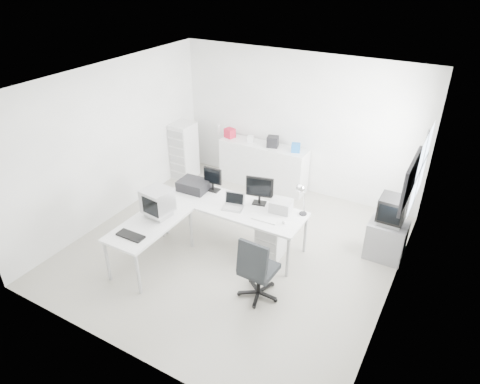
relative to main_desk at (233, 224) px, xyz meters
The scene contains 30 objects.
floor 0.42m from the main_desk, 56.76° to the right, with size 5.00×5.00×0.01m, color beige.
ceiling 2.43m from the main_desk, 56.76° to the right, with size 5.00×5.00×0.01m, color white.
back_wall 2.56m from the main_desk, 87.48° to the left, with size 5.00×0.02×2.80m, color white.
left_wall 2.61m from the main_desk, behind, with size 0.02×5.00×2.80m, color white.
right_wall 2.80m from the main_desk, ahead, with size 0.02×5.00×2.80m, color white.
window 3.04m from the main_desk, 21.98° to the left, with size 0.02×1.20×1.10m, color white, non-canonical shape.
wall_picture 2.99m from the main_desk, ahead, with size 0.04×0.90×0.60m, color black, non-canonical shape.
main_desk is the anchor object (origin of this frame).
side_desk 1.39m from the main_desk, 127.69° to the right, with size 0.70×1.40×0.75m, color silver, non-canonical shape.
drawer_pedestal 0.71m from the main_desk, ahead, with size 0.40×0.50×0.60m, color silver.
inkjet_printer 0.97m from the main_desk, behind, with size 0.50×0.39×0.18m, color black.
lcd_monitor_small 0.84m from the main_desk, 155.56° to the left, with size 0.33×0.19×0.42m, color black, non-canonical shape.
lcd_monitor_large 0.75m from the main_desk, 35.54° to the left, with size 0.45×0.18×0.47m, color black, non-canonical shape.
laptop 0.51m from the main_desk, 63.43° to the right, with size 0.37×0.38×0.24m, color #B7B7BA, non-canonical shape.
white_keyboard 0.77m from the main_desk, 12.99° to the right, with size 0.41×0.13×0.02m, color silver.
white_mouse 1.04m from the main_desk, ahead, with size 0.06×0.06×0.06m, color silver.
laser_printer 0.91m from the main_desk, 16.35° to the left, with size 0.33×0.28×0.19m, color #9E9E9E.
desk_lamp 1.28m from the main_desk, 15.26° to the left, with size 0.14×0.14×0.43m, color silver, non-canonical shape.
crt_monitor 1.34m from the main_desk, 135.00° to the right, with size 0.38×0.38×0.44m, color #B7B7BA, non-canonical shape.
black_keyboard 1.77m from the main_desk, 119.54° to the right, with size 0.43×0.17×0.03m, color black.
office_chair 1.35m from the main_desk, 44.01° to the right, with size 0.61×0.61×1.05m, color #242829, non-canonical shape.
tv_cabinet 2.49m from the main_desk, 20.91° to the left, with size 0.59×0.48×0.64m, color slate.
crt_tv 2.54m from the main_desk, 20.91° to the left, with size 0.50×0.48×0.45m, color black, non-canonical shape.
sideboard 2.14m from the main_desk, 103.55° to the left, with size 1.86×0.47×0.93m, color silver.
clutter_box_a 2.54m from the main_desk, 122.01° to the left, with size 0.19×0.17×0.19m, color red.
clutter_box_b 2.32m from the main_desk, 111.06° to the left, with size 0.13×0.11×0.13m, color silver.
clutter_box_c 2.21m from the main_desk, 98.25° to the left, with size 0.22×0.20×0.22m, color black.
clutter_box_d 2.19m from the main_desk, 84.57° to the left, with size 0.17×0.15×0.17m, color #1960B1.
clutter_bottle 2.74m from the main_desk, 127.04° to the left, with size 0.07×0.07×0.22m, color silver.
filing_cabinet 2.72m from the main_desk, 143.48° to the left, with size 0.43×0.51×1.22m, color silver.
Camera 1 is at (2.94, -4.98, 4.37)m, focal length 32.00 mm.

